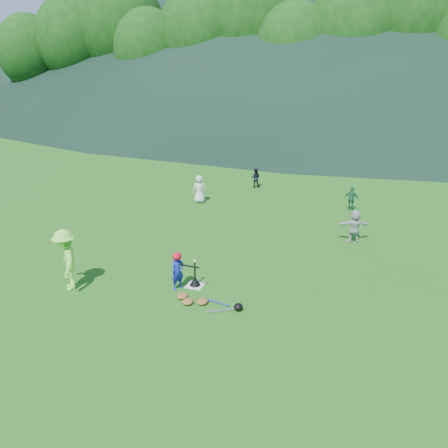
{
  "coord_description": "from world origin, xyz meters",
  "views": [
    {
      "loc": [
        4.06,
        -9.76,
        5.8
      ],
      "look_at": [
        0.0,
        2.5,
        0.9
      ],
      "focal_mm": 35.0,
      "sensor_mm": 36.0,
      "label": 1
    }
  ],
  "objects_px": {
    "fielder_b": "(255,178)",
    "equipment_pile": "(202,301)",
    "batter_child": "(178,271)",
    "home_plate": "(195,285)",
    "fielder_a": "(199,189)",
    "fielder_c": "(352,199)",
    "fielder_d": "(354,226)",
    "batting_tee": "(195,281)",
    "adult_coach": "(66,260)"
  },
  "relations": [
    {
      "from": "batting_tee",
      "to": "batter_child",
      "type": "bearing_deg",
      "value": -141.03
    },
    {
      "from": "fielder_b",
      "to": "equipment_pile",
      "type": "relative_size",
      "value": 0.52
    },
    {
      "from": "fielder_b",
      "to": "equipment_pile",
      "type": "distance_m",
      "value": 10.89
    },
    {
      "from": "fielder_b",
      "to": "batter_child",
      "type": "bearing_deg",
      "value": 84.91
    },
    {
      "from": "batting_tee",
      "to": "fielder_b",
      "type": "bearing_deg",
      "value": 95.1
    },
    {
      "from": "fielder_a",
      "to": "batter_child",
      "type": "bearing_deg",
      "value": 86.78
    },
    {
      "from": "home_plate",
      "to": "batter_child",
      "type": "height_order",
      "value": "batter_child"
    },
    {
      "from": "home_plate",
      "to": "fielder_d",
      "type": "height_order",
      "value": "fielder_d"
    },
    {
      "from": "fielder_c",
      "to": "home_plate",
      "type": "bearing_deg",
      "value": 78.18
    },
    {
      "from": "fielder_a",
      "to": "fielder_d",
      "type": "relative_size",
      "value": 1.06
    },
    {
      "from": "adult_coach",
      "to": "fielder_c",
      "type": "xyz_separation_m",
      "value": [
        6.82,
        9.04,
        -0.34
      ]
    },
    {
      "from": "adult_coach",
      "to": "fielder_d",
      "type": "relative_size",
      "value": 1.48
    },
    {
      "from": "batter_child",
      "to": "equipment_pile",
      "type": "relative_size",
      "value": 0.58
    },
    {
      "from": "home_plate",
      "to": "batter_child",
      "type": "distance_m",
      "value": 0.7
    },
    {
      "from": "adult_coach",
      "to": "fielder_d",
      "type": "bearing_deg",
      "value": 90.32
    },
    {
      "from": "batter_child",
      "to": "home_plate",
      "type": "bearing_deg",
      "value": -21.13
    },
    {
      "from": "fielder_b",
      "to": "equipment_pile",
      "type": "bearing_deg",
      "value": 89.48
    },
    {
      "from": "fielder_c",
      "to": "fielder_d",
      "type": "xyz_separation_m",
      "value": [
        0.26,
        -3.34,
        0.07
      ]
    },
    {
      "from": "batter_child",
      "to": "fielder_d",
      "type": "relative_size",
      "value": 0.92
    },
    {
      "from": "home_plate",
      "to": "fielder_d",
      "type": "relative_size",
      "value": 0.4
    },
    {
      "from": "fielder_a",
      "to": "equipment_pile",
      "type": "distance_m",
      "value": 8.34
    },
    {
      "from": "batter_child",
      "to": "fielder_d",
      "type": "xyz_separation_m",
      "value": [
        4.3,
        4.82,
        0.05
      ]
    },
    {
      "from": "batter_child",
      "to": "adult_coach",
      "type": "xyz_separation_m",
      "value": [
        -2.79,
        -0.89,
        0.32
      ]
    },
    {
      "from": "adult_coach",
      "to": "fielder_b",
      "type": "xyz_separation_m",
      "value": [
        2.27,
        11.15,
        -0.37
      ]
    },
    {
      "from": "fielder_a",
      "to": "fielder_d",
      "type": "distance_m",
      "value": 6.92
    },
    {
      "from": "batter_child",
      "to": "fielder_a",
      "type": "relative_size",
      "value": 0.87
    },
    {
      "from": "home_plate",
      "to": "equipment_pile",
      "type": "xyz_separation_m",
      "value": [
        0.52,
        -0.82,
        0.06
      ]
    },
    {
      "from": "batting_tee",
      "to": "equipment_pile",
      "type": "distance_m",
      "value": 0.98
    },
    {
      "from": "fielder_a",
      "to": "batting_tee",
      "type": "height_order",
      "value": "fielder_a"
    },
    {
      "from": "batter_child",
      "to": "fielder_d",
      "type": "height_order",
      "value": "fielder_d"
    },
    {
      "from": "home_plate",
      "to": "fielder_d",
      "type": "distance_m",
      "value": 6.01
    },
    {
      "from": "fielder_a",
      "to": "fielder_b",
      "type": "height_order",
      "value": "fielder_a"
    },
    {
      "from": "fielder_d",
      "to": "equipment_pile",
      "type": "bearing_deg",
      "value": 38.44
    },
    {
      "from": "fielder_c",
      "to": "fielder_d",
      "type": "distance_m",
      "value": 3.35
    },
    {
      "from": "fielder_b",
      "to": "home_plate",
      "type": "bearing_deg",
      "value": 87.11
    },
    {
      "from": "adult_coach",
      "to": "batting_tee",
      "type": "relative_size",
      "value": 2.47
    },
    {
      "from": "fielder_b",
      "to": "fielder_a",
      "type": "bearing_deg",
      "value": 53.25
    },
    {
      "from": "fielder_d",
      "to": "batting_tee",
      "type": "distance_m",
      "value": 6.0
    },
    {
      "from": "home_plate",
      "to": "fielder_a",
      "type": "distance_m",
      "value": 7.4
    },
    {
      "from": "fielder_b",
      "to": "equipment_pile",
      "type": "xyz_separation_m",
      "value": [
        1.41,
        -10.79,
        -0.4
      ]
    },
    {
      "from": "home_plate",
      "to": "fielder_a",
      "type": "relative_size",
      "value": 0.38
    },
    {
      "from": "fielder_d",
      "to": "adult_coach",
      "type": "bearing_deg",
      "value": 19.76
    },
    {
      "from": "fielder_b",
      "to": "fielder_d",
      "type": "height_order",
      "value": "fielder_d"
    },
    {
      "from": "batting_tee",
      "to": "fielder_a",
      "type": "bearing_deg",
      "value": 110.37
    },
    {
      "from": "home_plate",
      "to": "fielder_b",
      "type": "bearing_deg",
      "value": 95.1
    },
    {
      "from": "batter_child",
      "to": "fielder_c",
      "type": "relative_size",
      "value": 1.04
    },
    {
      "from": "fielder_b",
      "to": "adult_coach",
      "type": "bearing_deg",
      "value": 70.5
    },
    {
      "from": "home_plate",
      "to": "fielder_c",
      "type": "relative_size",
      "value": 0.45
    },
    {
      "from": "home_plate",
      "to": "batting_tee",
      "type": "bearing_deg",
      "value": 0.0
    },
    {
      "from": "home_plate",
      "to": "batter_child",
      "type": "relative_size",
      "value": 0.43
    }
  ]
}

